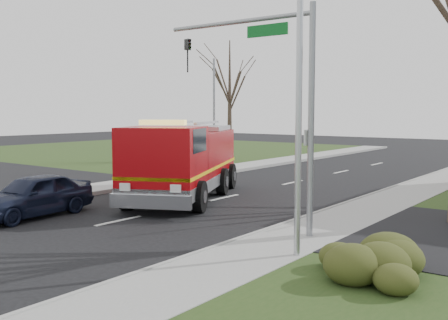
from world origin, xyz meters
The scene contains 10 objects.
ground centered at (0.00, 0.00, 0.00)m, with size 120.00×120.00×0.00m, color black.
sidewalk_right centered at (6.20, 0.00, 0.07)m, with size 2.40×80.00×0.15m, color gray.
sidewalk_left centered at (-6.20, 0.00, 0.07)m, with size 2.40×80.00×0.15m, color gray.
hedge_corner centered at (9.00, -1.00, 0.58)m, with size 2.80×2.00×0.90m, color #333A15.
bare_tree_left centered at (-10.00, 20.00, 5.56)m, with size 4.50×4.50×9.00m.
traffic_signal_mast centered at (5.21, 1.50, 4.71)m, with size 5.29×0.18×6.80m.
streetlight_pole centered at (7.14, -0.50, 4.55)m, with size 1.48×0.16×8.40m.
utility_pole_far centered at (-6.80, 14.00, 3.50)m, with size 0.14×0.14×7.00m, color gray.
fire_engine centered at (-1.23, 4.71, 1.55)m, with size 6.27×8.92×3.43m.
parked_car_maroon centered at (-3.02, -1.30, 0.77)m, with size 1.81×4.51×1.54m, color black.
Camera 1 is at (13.50, -11.92, 3.77)m, focal length 42.00 mm.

